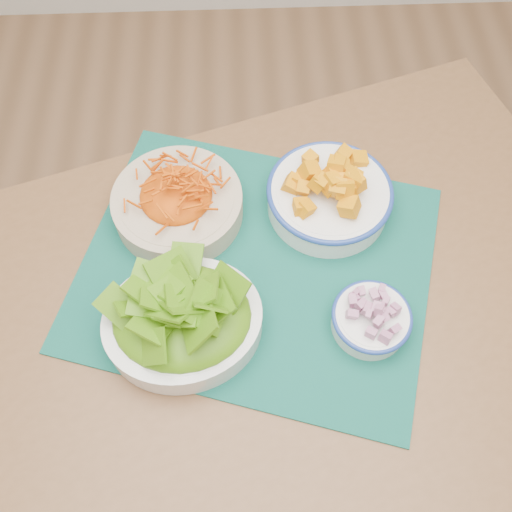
{
  "coord_description": "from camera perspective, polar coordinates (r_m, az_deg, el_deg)",
  "views": [
    {
      "loc": [
        0.06,
        -0.08,
        1.56
      ],
      "look_at": [
        0.08,
        0.37,
        0.78
      ],
      "focal_mm": 40.0,
      "sensor_mm": 36.0,
      "label": 1
    }
  ],
  "objects": [
    {
      "name": "table",
      "position": [
        0.98,
        1.49,
        -7.97
      ],
      "size": [
        1.34,
        1.09,
        0.75
      ],
      "rotation": [
        0.0,
        0.0,
        0.32
      ],
      "color": "brown",
      "rests_on": "ground"
    },
    {
      "name": "carrot_bowl",
      "position": [
        0.95,
        -7.92,
        5.64
      ],
      "size": [
        0.24,
        0.24,
        0.09
      ],
      "rotation": [
        0.0,
        0.0,
        0.15
      ],
      "color": "#BFAB8E",
      "rests_on": "placemat"
    },
    {
      "name": "lettuce_bowl",
      "position": [
        0.83,
        -7.41,
        -6.12
      ],
      "size": [
        0.27,
        0.24,
        0.1
      ],
      "rotation": [
        0.0,
        0.0,
        0.18
      ],
      "color": "silver",
      "rests_on": "placemat"
    },
    {
      "name": "onion_bowl",
      "position": [
        0.86,
        11.46,
        -6.1
      ],
      "size": [
        0.14,
        0.14,
        0.06
      ],
      "rotation": [
        0.0,
        0.0,
        0.34
      ],
      "color": "white",
      "rests_on": "placemat"
    },
    {
      "name": "placemat",
      "position": [
        0.92,
        0.0,
        -0.98
      ],
      "size": [
        0.66,
        0.59,
        0.0
      ],
      "primitive_type": "cube",
      "rotation": [
        0.0,
        0.0,
        -0.29
      ],
      "color": "#06352D",
      "rests_on": "table"
    },
    {
      "name": "squash_bowl",
      "position": [
        0.95,
        7.42,
        6.46
      ],
      "size": [
        0.26,
        0.26,
        0.1
      ],
      "rotation": [
        0.0,
        0.0,
        -0.37
      ],
      "color": "white",
      "rests_on": "placemat"
    }
  ]
}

